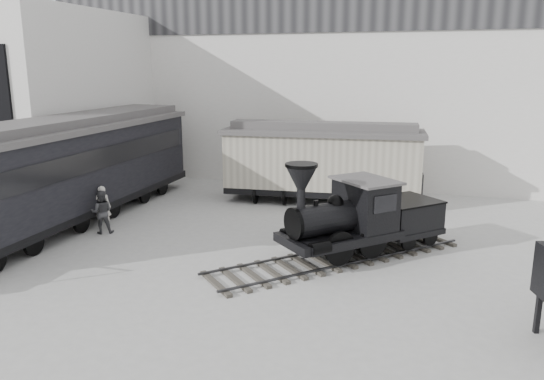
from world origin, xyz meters
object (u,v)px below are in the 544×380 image
(passenger_coach, at_px, (78,167))
(visitor_a, at_px, (103,207))
(visitor_b, at_px, (102,212))
(boxcar, at_px, (322,160))
(locomotive, at_px, (357,221))

(passenger_coach, height_order, visitor_a, passenger_coach)
(passenger_coach, relative_size, visitor_b, 8.88)
(passenger_coach, bearing_deg, visitor_a, -28.70)
(passenger_coach, bearing_deg, visitor_b, -35.77)
(visitor_a, bearing_deg, visitor_b, 96.87)
(boxcar, xyz_separation_m, passenger_coach, (-9.12, -5.90, 0.23))
(locomotive, height_order, visitor_b, locomotive)
(visitor_b, bearing_deg, locomotive, 154.32)
(locomotive, relative_size, visitor_b, 4.81)
(locomotive, bearing_deg, passenger_coach, -141.26)
(visitor_a, height_order, visitor_b, visitor_a)
(boxcar, distance_m, visitor_a, 10.14)
(passenger_coach, height_order, visitor_b, passenger_coach)
(locomotive, height_order, boxcar, boxcar)
(boxcar, height_order, passenger_coach, passenger_coach)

